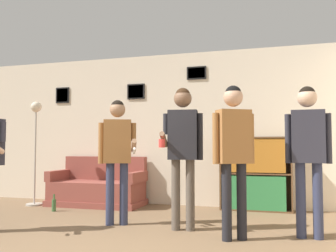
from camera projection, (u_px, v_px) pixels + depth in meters
name	position (u px, v px, depth m)	size (l,w,h in m)	color
wall_back	(168.00, 129.00, 6.74)	(8.44, 0.08, 2.70)	beige
couch	(98.00, 189.00, 6.61)	(1.64, 0.80, 0.85)	brown
bookshelf	(256.00, 174.00, 6.06)	(1.14, 0.30, 1.19)	brown
floor_lamp	(36.00, 135.00, 6.63)	(0.28, 0.28, 1.83)	#ADA89E
person_player_foreground_center	(117.00, 148.00, 4.96)	(0.58, 0.40, 1.65)	#2D334C
person_watcher_holding_cup	(183.00, 141.00, 4.65)	(0.50, 0.47, 1.76)	brown
person_spectator_near_bookshelf	(234.00, 144.00, 4.16)	(0.44, 0.36, 1.71)	black
person_spectator_far_right	(308.00, 144.00, 4.24)	(0.50, 0.22, 1.72)	#2D334C
bottle_on_floor	(54.00, 205.00, 5.95)	(0.07, 0.07, 0.27)	#3D6638
drinking_cup	(245.00, 134.00, 6.14)	(0.07, 0.07, 0.09)	blue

